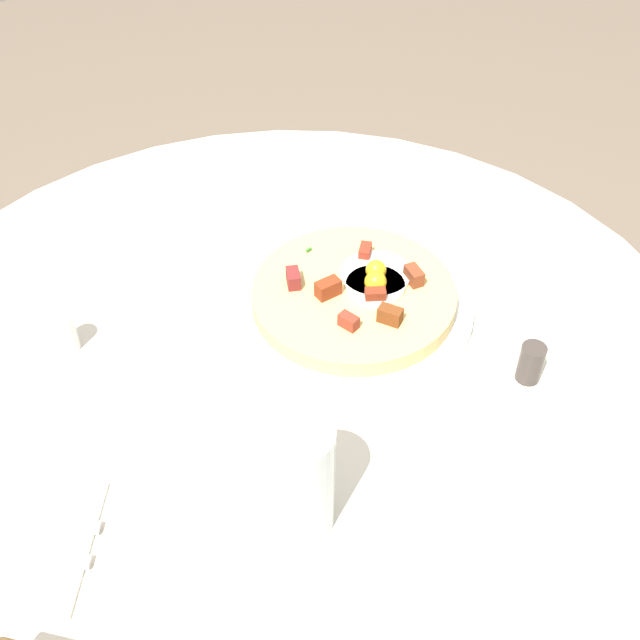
{
  "coord_description": "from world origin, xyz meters",
  "views": [
    {
      "loc": [
        -0.35,
        -0.53,
        1.37
      ],
      "look_at": [
        0.06,
        0.01,
        0.72
      ],
      "focal_mm": 44.71,
      "sensor_mm": 36.0,
      "label": 1
    }
  ],
  "objects_px": {
    "fork": "(6,524)",
    "water_glass": "(298,477)",
    "pizza_plate": "(353,306)",
    "salt_shaker": "(64,333)",
    "pepper_shaker": "(531,363)",
    "breakfast_pizza": "(355,294)",
    "bread_plate": "(508,239)",
    "dining_table": "(289,443)"
  },
  "relations": [
    {
      "from": "dining_table",
      "to": "breakfast_pizza",
      "type": "relative_size",
      "value": 4.07
    },
    {
      "from": "bread_plate",
      "to": "water_glass",
      "type": "bearing_deg",
      "value": -159.78
    },
    {
      "from": "pizza_plate",
      "to": "salt_shaker",
      "type": "distance_m",
      "value": 0.34
    },
    {
      "from": "pizza_plate",
      "to": "bread_plate",
      "type": "relative_size",
      "value": 1.76
    },
    {
      "from": "pizza_plate",
      "to": "fork",
      "type": "height_order",
      "value": "pizza_plate"
    },
    {
      "from": "breakfast_pizza",
      "to": "salt_shaker",
      "type": "xyz_separation_m",
      "value": [
        -0.31,
        0.15,
        -0.0
      ]
    },
    {
      "from": "bread_plate",
      "to": "breakfast_pizza",
      "type": "bearing_deg",
      "value": 175.07
    },
    {
      "from": "salt_shaker",
      "to": "pizza_plate",
      "type": "bearing_deg",
      "value": -26.08
    },
    {
      "from": "breakfast_pizza",
      "to": "water_glass",
      "type": "height_order",
      "value": "water_glass"
    },
    {
      "from": "salt_shaker",
      "to": "pepper_shaker",
      "type": "bearing_deg",
      "value": -42.22
    },
    {
      "from": "pizza_plate",
      "to": "water_glass",
      "type": "xyz_separation_m",
      "value": [
        -0.23,
        -0.2,
        0.06
      ]
    },
    {
      "from": "dining_table",
      "to": "bread_plate",
      "type": "xyz_separation_m",
      "value": [
        0.36,
        -0.01,
        0.17
      ]
    },
    {
      "from": "pizza_plate",
      "to": "water_glass",
      "type": "bearing_deg",
      "value": -138.81
    },
    {
      "from": "pepper_shaker",
      "to": "bread_plate",
      "type": "bearing_deg",
      "value": 48.27
    },
    {
      "from": "breakfast_pizza",
      "to": "fork",
      "type": "bearing_deg",
      "value": -175.27
    },
    {
      "from": "pepper_shaker",
      "to": "salt_shaker",
      "type": "bearing_deg",
      "value": 137.78
    },
    {
      "from": "breakfast_pizza",
      "to": "bread_plate",
      "type": "xyz_separation_m",
      "value": [
        0.25,
        -0.02,
        -0.02
      ]
    },
    {
      "from": "dining_table",
      "to": "fork",
      "type": "relative_size",
      "value": 5.61
    },
    {
      "from": "dining_table",
      "to": "salt_shaker",
      "type": "distance_m",
      "value": 0.32
    },
    {
      "from": "fork",
      "to": "salt_shaker",
      "type": "relative_size",
      "value": 3.68
    },
    {
      "from": "pizza_plate",
      "to": "breakfast_pizza",
      "type": "xyz_separation_m",
      "value": [
        0.0,
        -0.0,
        0.02
      ]
    },
    {
      "from": "salt_shaker",
      "to": "pepper_shaker",
      "type": "distance_m",
      "value": 0.53
    },
    {
      "from": "fork",
      "to": "pepper_shaker",
      "type": "xyz_separation_m",
      "value": [
        0.54,
        -0.17,
        0.02
      ]
    },
    {
      "from": "breakfast_pizza",
      "to": "fork",
      "type": "xyz_separation_m",
      "value": [
        -0.46,
        -0.04,
        -0.02
      ]
    },
    {
      "from": "dining_table",
      "to": "salt_shaker",
      "type": "relative_size",
      "value": 20.67
    },
    {
      "from": "salt_shaker",
      "to": "breakfast_pizza",
      "type": "bearing_deg",
      "value": -26.02
    },
    {
      "from": "pizza_plate",
      "to": "breakfast_pizza",
      "type": "height_order",
      "value": "breakfast_pizza"
    },
    {
      "from": "breakfast_pizza",
      "to": "fork",
      "type": "relative_size",
      "value": 1.38
    },
    {
      "from": "breakfast_pizza",
      "to": "pepper_shaker",
      "type": "bearing_deg",
      "value": -67.8
    },
    {
      "from": "pizza_plate",
      "to": "breakfast_pizza",
      "type": "distance_m",
      "value": 0.02
    },
    {
      "from": "pizza_plate",
      "to": "fork",
      "type": "bearing_deg",
      "value": -175.17
    },
    {
      "from": "dining_table",
      "to": "fork",
      "type": "xyz_separation_m",
      "value": [
        -0.34,
        -0.02,
        0.17
      ]
    },
    {
      "from": "water_glass",
      "to": "breakfast_pizza",
      "type": "bearing_deg",
      "value": 40.84
    },
    {
      "from": "breakfast_pizza",
      "to": "bread_plate",
      "type": "relative_size",
      "value": 1.49
    },
    {
      "from": "bread_plate",
      "to": "water_glass",
      "type": "height_order",
      "value": "water_glass"
    },
    {
      "from": "water_glass",
      "to": "dining_table",
      "type": "bearing_deg",
      "value": 58.36
    },
    {
      "from": "pizza_plate",
      "to": "salt_shaker",
      "type": "bearing_deg",
      "value": 153.92
    },
    {
      "from": "bread_plate",
      "to": "pepper_shaker",
      "type": "relative_size",
      "value": 3.45
    },
    {
      "from": "fork",
      "to": "water_glass",
      "type": "height_order",
      "value": "water_glass"
    },
    {
      "from": "breakfast_pizza",
      "to": "pepper_shaker",
      "type": "xyz_separation_m",
      "value": [
        0.08,
        -0.21,
        -0.0
      ]
    },
    {
      "from": "fork",
      "to": "pepper_shaker",
      "type": "distance_m",
      "value": 0.57
    },
    {
      "from": "pizza_plate",
      "to": "dining_table",
      "type": "bearing_deg",
      "value": -173.04
    }
  ]
}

